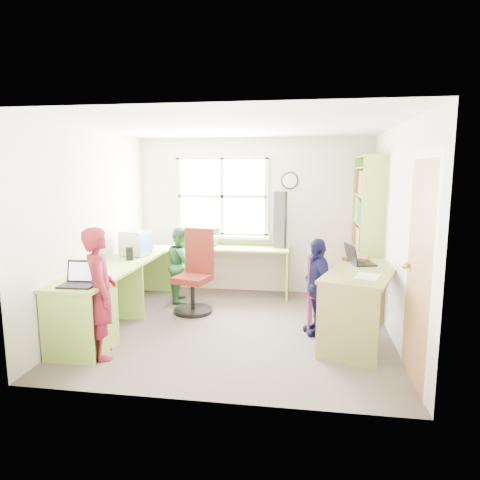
{
  "coord_description": "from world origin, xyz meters",
  "views": [
    {
      "loc": [
        0.78,
        -4.91,
        1.9
      ],
      "look_at": [
        0.0,
        0.25,
        1.05
      ],
      "focal_mm": 32.0,
      "sensor_mm": 36.0,
      "label": 1
    }
  ],
  "objects_px": {
    "person_red": "(100,293)",
    "cd_tower": "(280,220)",
    "person_navy": "(317,286)",
    "potted_plant": "(215,237)",
    "l_desk": "(124,294)",
    "laptop_right": "(357,259)",
    "laptop_left": "(80,279)",
    "person_green": "(182,264)",
    "right_desk": "(362,289)",
    "swivel_chair": "(195,276)",
    "wooden_chair": "(319,288)",
    "bookshelf": "(367,236)",
    "crt_monitor": "(135,243)"
  },
  "relations": [
    {
      "from": "person_red",
      "to": "cd_tower",
      "type": "bearing_deg",
      "value": -64.14
    },
    {
      "from": "person_navy",
      "to": "cd_tower",
      "type": "bearing_deg",
      "value": 179.81
    },
    {
      "from": "potted_plant",
      "to": "person_navy",
      "type": "height_order",
      "value": "person_navy"
    },
    {
      "from": "l_desk",
      "to": "laptop_right",
      "type": "xyz_separation_m",
      "value": [
        2.71,
        0.43,
        0.42
      ]
    },
    {
      "from": "laptop_left",
      "to": "person_green",
      "type": "bearing_deg",
      "value": 73.28
    },
    {
      "from": "right_desk",
      "to": "potted_plant",
      "type": "bearing_deg",
      "value": 160.22
    },
    {
      "from": "swivel_chair",
      "to": "laptop_left",
      "type": "relative_size",
      "value": 3.15
    },
    {
      "from": "wooden_chair",
      "to": "laptop_left",
      "type": "relative_size",
      "value": 2.61
    },
    {
      "from": "swivel_chair",
      "to": "laptop_right",
      "type": "xyz_separation_m",
      "value": [
        2.06,
        -0.42,
        0.39
      ]
    },
    {
      "from": "cd_tower",
      "to": "potted_plant",
      "type": "height_order",
      "value": "cd_tower"
    },
    {
      "from": "bookshelf",
      "to": "wooden_chair",
      "type": "bearing_deg",
      "value": -123.12
    },
    {
      "from": "person_green",
      "to": "right_desk",
      "type": "bearing_deg",
      "value": -128.58
    },
    {
      "from": "right_desk",
      "to": "person_green",
      "type": "relative_size",
      "value": 1.41
    },
    {
      "from": "laptop_left",
      "to": "person_red",
      "type": "relative_size",
      "value": 0.26
    },
    {
      "from": "potted_plant",
      "to": "person_green",
      "type": "distance_m",
      "value": 0.69
    },
    {
      "from": "person_red",
      "to": "laptop_right",
      "type": "bearing_deg",
      "value": -96.7
    },
    {
      "from": "wooden_chair",
      "to": "crt_monitor",
      "type": "distance_m",
      "value": 2.54
    },
    {
      "from": "l_desk",
      "to": "crt_monitor",
      "type": "height_order",
      "value": "crt_monitor"
    },
    {
      "from": "cd_tower",
      "to": "person_red",
      "type": "xyz_separation_m",
      "value": [
        -1.67,
        -2.45,
        -0.5
      ]
    },
    {
      "from": "person_green",
      "to": "person_navy",
      "type": "xyz_separation_m",
      "value": [
        1.91,
        -0.99,
        0.02
      ]
    },
    {
      "from": "potted_plant",
      "to": "laptop_right",
      "type": "bearing_deg",
      "value": -32.65
    },
    {
      "from": "crt_monitor",
      "to": "person_navy",
      "type": "relative_size",
      "value": 0.36
    },
    {
      "from": "laptop_right",
      "to": "person_navy",
      "type": "xyz_separation_m",
      "value": [
        -0.46,
        -0.16,
        -0.31
      ]
    },
    {
      "from": "right_desk",
      "to": "wooden_chair",
      "type": "xyz_separation_m",
      "value": [
        -0.46,
        0.32,
        -0.09
      ]
    },
    {
      "from": "person_navy",
      "to": "potted_plant",
      "type": "bearing_deg",
      "value": -152.86
    },
    {
      "from": "right_desk",
      "to": "person_navy",
      "type": "height_order",
      "value": "person_navy"
    },
    {
      "from": "right_desk",
      "to": "bookshelf",
      "type": "bearing_deg",
      "value": 99.26
    },
    {
      "from": "person_navy",
      "to": "swivel_chair",
      "type": "bearing_deg",
      "value": -129.26
    },
    {
      "from": "potted_plant",
      "to": "person_green",
      "type": "relative_size",
      "value": 0.27
    },
    {
      "from": "right_desk",
      "to": "person_green",
      "type": "bearing_deg",
      "value": 173.0
    },
    {
      "from": "wooden_chair",
      "to": "crt_monitor",
      "type": "height_order",
      "value": "crt_monitor"
    },
    {
      "from": "crt_monitor",
      "to": "laptop_right",
      "type": "xyz_separation_m",
      "value": [
        2.9,
        -0.41,
        -0.05
      ]
    },
    {
      "from": "bookshelf",
      "to": "person_red",
      "type": "xyz_separation_m",
      "value": [
        -2.9,
        -2.17,
        -0.33
      ]
    },
    {
      "from": "l_desk",
      "to": "laptop_right",
      "type": "distance_m",
      "value": 2.78
    },
    {
      "from": "laptop_right",
      "to": "swivel_chair",
      "type": "bearing_deg",
      "value": 63.78
    },
    {
      "from": "l_desk",
      "to": "laptop_left",
      "type": "xyz_separation_m",
      "value": [
        -0.15,
        -0.7,
        0.35
      ]
    },
    {
      "from": "bookshelf",
      "to": "person_navy",
      "type": "relative_size",
      "value": 1.85
    },
    {
      "from": "l_desk",
      "to": "person_red",
      "type": "bearing_deg",
      "value": -85.18
    },
    {
      "from": "right_desk",
      "to": "swivel_chair",
      "type": "relative_size",
      "value": 1.38
    },
    {
      "from": "wooden_chair",
      "to": "crt_monitor",
      "type": "bearing_deg",
      "value": 175.87
    },
    {
      "from": "swivel_chair",
      "to": "person_navy",
      "type": "xyz_separation_m",
      "value": [
        1.61,
        -0.57,
        0.08
      ]
    },
    {
      "from": "swivel_chair",
      "to": "person_green",
      "type": "height_order",
      "value": "swivel_chair"
    },
    {
      "from": "crt_monitor",
      "to": "person_navy",
      "type": "height_order",
      "value": "person_navy"
    },
    {
      "from": "bookshelf",
      "to": "cd_tower",
      "type": "xyz_separation_m",
      "value": [
        -1.22,
        0.28,
        0.17
      ]
    },
    {
      "from": "swivel_chair",
      "to": "laptop_left",
      "type": "distance_m",
      "value": 1.77
    },
    {
      "from": "person_red",
      "to": "wooden_chair",
      "type": "bearing_deg",
      "value": -92.66
    },
    {
      "from": "crt_monitor",
      "to": "person_green",
      "type": "xyz_separation_m",
      "value": [
        0.53,
        0.42,
        -0.38
      ]
    },
    {
      "from": "crt_monitor",
      "to": "laptop_left",
      "type": "relative_size",
      "value": 1.13
    },
    {
      "from": "swivel_chair",
      "to": "laptop_right",
      "type": "height_order",
      "value": "swivel_chair"
    },
    {
      "from": "swivel_chair",
      "to": "person_green",
      "type": "xyz_separation_m",
      "value": [
        -0.31,
        0.41,
        0.06
      ]
    }
  ]
}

